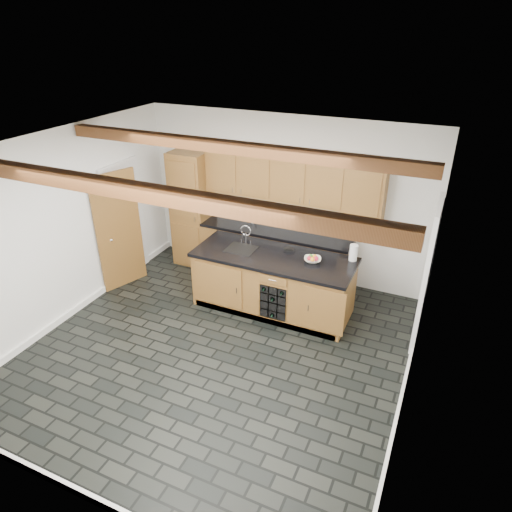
{
  "coord_description": "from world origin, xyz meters",
  "views": [
    {
      "loc": [
        2.56,
        -4.38,
        4.1
      ],
      "look_at": [
        0.23,
        0.8,
        1.15
      ],
      "focal_mm": 32.0,
      "sensor_mm": 36.0,
      "label": 1
    }
  ],
  "objects_px": {
    "kitchen_scale": "(289,249)",
    "island": "(273,283)",
    "fruit_bowl": "(313,260)",
    "paper_towel": "(353,253)"
  },
  "relations": [
    {
      "from": "paper_towel",
      "to": "fruit_bowl",
      "type": "bearing_deg",
      "value": -151.3
    },
    {
      "from": "island",
      "to": "kitchen_scale",
      "type": "relative_size",
      "value": 14.4
    },
    {
      "from": "kitchen_scale",
      "to": "paper_towel",
      "type": "distance_m",
      "value": 0.98
    },
    {
      "from": "fruit_bowl",
      "to": "paper_towel",
      "type": "xyz_separation_m",
      "value": [
        0.53,
        0.29,
        0.09
      ]
    },
    {
      "from": "paper_towel",
      "to": "island",
      "type": "bearing_deg",
      "value": -161.83
    },
    {
      "from": "kitchen_scale",
      "to": "island",
      "type": "bearing_deg",
      "value": -128.69
    },
    {
      "from": "island",
      "to": "fruit_bowl",
      "type": "relative_size",
      "value": 9.98
    },
    {
      "from": "island",
      "to": "paper_towel",
      "type": "bearing_deg",
      "value": 18.17
    },
    {
      "from": "island",
      "to": "paper_towel",
      "type": "xyz_separation_m",
      "value": [
        1.11,
        0.37,
        0.59
      ]
    },
    {
      "from": "island",
      "to": "fruit_bowl",
      "type": "bearing_deg",
      "value": 7.39
    }
  ]
}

